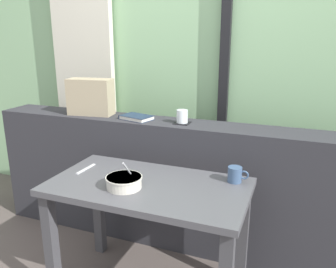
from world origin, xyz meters
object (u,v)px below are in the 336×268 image
Objects in this scene: juice_glass at (182,117)px; closed_book at (136,117)px; throw_pillow at (91,97)px; soup_bowl at (124,182)px; ceramic_mug at (235,174)px; breakfast_table at (149,204)px; coaster_square at (182,123)px; fork_utensil at (86,169)px.

closed_book is (-0.33, -0.01, -0.03)m from juice_glass.
throw_pillow is at bearing 178.91° from juice_glass.
closed_book is at bearing -3.25° from throw_pillow.
closed_book is at bearing 110.36° from soup_bowl.
closed_book reaches higher than ceramic_mug.
throw_pillow is at bearing 142.07° from breakfast_table.
closed_book reaches higher than breakfast_table.
coaster_square is at bearing 80.79° from soup_bowl.
throw_pillow is 1.22m from ceramic_mug.
ceramic_mug is at bearing -24.07° from closed_book.
fork_utensil is (-0.43, -0.48, -0.25)m from juice_glass.
coaster_square is 0.31× the size of throw_pillow.
closed_book is 2.14× the size of ceramic_mug.
fork_utensil is at bearing -61.34° from throw_pillow.
soup_bowl is at bearing -20.57° from fork_utensil.
breakfast_table is 6.28× the size of fork_utensil.
throw_pillow is 1.68× the size of soup_bowl.
breakfast_table is 0.65m from juice_glass.
juice_glass is 0.70m from fork_utensil.
soup_bowl reaches higher than fork_utensil.
throw_pillow reaches higher than fork_utensil.
soup_bowl is 0.36m from fork_utensil.
breakfast_table is at bearing -3.92° from fork_utensil.
juice_glass is 0.76× the size of ceramic_mug.
closed_book is 1.42× the size of fork_utensil.
coaster_square is 0.04m from juice_glass.
throw_pillow is (-0.71, 0.01, 0.09)m from juice_glass.
coaster_square reaches higher than fork_utensil.
ceramic_mug is at bearing -17.58° from throw_pillow.
soup_bowl reaches higher than ceramic_mug.
soup_bowl is at bearing -46.58° from throw_pillow.
coaster_square is 0.52× the size of soup_bowl.
juice_glass is 0.58m from ceramic_mug.
breakfast_table is 5.59× the size of soup_bowl.
breakfast_table is 9.45× the size of ceramic_mug.
juice_glass is (0.00, 0.00, 0.04)m from coaster_square.
coaster_square reaches higher than breakfast_table.
closed_book is at bearing 155.93° from ceramic_mug.
ceramic_mug is (0.75, -0.34, -0.18)m from closed_book.
closed_book reaches higher than soup_bowl.
ceramic_mug is at bearing 23.60° from breakfast_table.
coaster_square reaches higher than soup_bowl.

